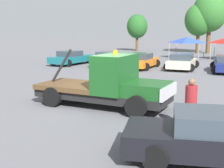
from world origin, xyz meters
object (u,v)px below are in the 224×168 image
Objects in this scene: parked_car_maroon at (107,59)px; tree_center at (210,12)px; canopy_tent_blue at (187,40)px; tow_truck at (110,85)px; parked_car_orange at (141,61)px; parked_car_cream at (182,62)px; traffic_cone at (122,84)px; parked_car_teal at (71,58)px; person_near_truck at (191,101)px; tree_left at (137,26)px; tree_right at (199,20)px.

parked_car_maroon is 20.84m from tree_center.
canopy_tent_blue is at bearing -97.72° from tree_center.
tree_center is at bearing 82.28° from canopy_tent_blue.
parked_car_orange is (-3.37, 13.43, -0.34)m from tow_truck.
traffic_cone is at bearing 169.34° from parked_car_cream.
tow_truck reaches higher than parked_car_maroon.
parked_car_teal is 1.14× the size of parked_car_cream.
tree_left is (-15.01, 34.52, 2.69)m from person_near_truck.
parked_car_maroon is 3.56m from parked_car_orange.
canopy_tent_blue reaches higher than parked_car_teal.
parked_car_cream is at bearing -105.01° from person_near_truck.
canopy_tent_blue is (-1.82, 10.46, 1.47)m from parked_car_cream.
tree_left reaches higher than parked_car_maroon.
tow_truck is 13.85m from parked_car_orange.
parked_car_teal reaches higher than traffic_cone.
traffic_cone is (2.08, -9.05, -0.39)m from parked_car_orange.
tree_center is (2.69, 19.72, 4.94)m from parked_car_orange.
person_near_truck is at bearing -152.76° from parked_car_maroon.
person_near_truck is 16.33m from parked_car_cream.
parked_car_maroon is 11.99m from canopy_tent_blue.
tow_truck is 1.32× the size of parked_car_maroon.
canopy_tent_blue is (-5.70, 26.31, 1.09)m from person_near_truck.
parked_car_orange and parked_car_cream have the same top height.
parked_car_maroon is 8.48× the size of traffic_cone.
parked_car_cream is 0.78× the size of tree_left.
parked_car_maroon is (-10.77, 15.55, -0.39)m from person_near_truck.
parked_car_orange is at bearing -97.80° from canopy_tent_blue.
tree_left reaches higher than parked_car_teal.
tree_left is at bearing 5.14° from parked_car_maroon.
parked_car_teal is 14.35m from canopy_tent_blue.
tow_truck is 4.21m from person_near_truck.
person_near_truck is 35.40m from tree_center.
tree_left is (-11.14, 18.66, 3.08)m from parked_car_cream.
parked_car_cream is at bearing 82.59° from traffic_cone.
canopy_tent_blue is 12.51m from tree_left.
tow_truck is 0.74× the size of tree_center.
parked_car_orange is at bearing -104.82° from parked_car_maroon.
canopy_tent_blue is 0.41× the size of tree_center.
parked_car_orange is 1.02× the size of parked_car_cream.
parked_car_orange is 0.53× the size of tree_center.
tree_left reaches higher than tow_truck.
person_near_truck reaches higher than traffic_cone.
person_near_truck is at bearing -80.23° from tree_right.
parked_car_orange is 8.09× the size of traffic_cone.
parked_car_cream is 18.98m from tree_right.
parked_car_teal is 12.84m from traffic_cone.
tree_right is (-0.21, 8.01, 2.44)m from canopy_tent_blue.
tree_left is at bearing 109.10° from traffic_cone.
person_near_truck is 0.53× the size of canopy_tent_blue.
parked_car_maroon is 0.69× the size of tree_right.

